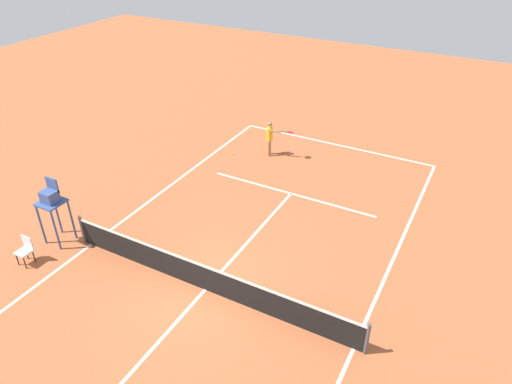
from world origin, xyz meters
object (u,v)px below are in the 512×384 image
(player_serving, at_px, (271,136))
(tennis_ball, at_px, (232,154))
(umpire_chair, at_px, (51,201))
(courtside_chair_near, at_px, (25,249))

(player_serving, relative_size, tennis_ball, 24.25)
(tennis_ball, height_order, umpire_chair, umpire_chair)
(player_serving, relative_size, umpire_chair, 0.68)
(player_serving, xyz_separation_m, courtside_chair_near, (3.52, 10.53, -0.44))
(tennis_ball, xyz_separation_m, courtside_chair_near, (1.94, 9.73, 0.50))
(courtside_chair_near, bearing_deg, tennis_ball, -101.28)
(tennis_ball, relative_size, courtside_chair_near, 0.07)
(umpire_chair, bearing_deg, player_serving, -110.86)
(player_serving, xyz_separation_m, umpire_chair, (3.50, 9.19, 0.63))
(player_serving, bearing_deg, courtside_chair_near, -36.25)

